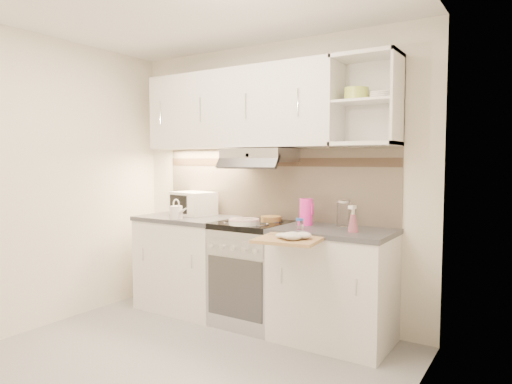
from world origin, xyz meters
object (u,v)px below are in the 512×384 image
electric_range (254,273)px  cutting_board (289,240)px  pink_pitcher (306,212)px  glass_jar (343,213)px  spray_bottle (353,221)px  microwave (193,203)px  watering_can (177,212)px  plate_stack (244,222)px

electric_range → cutting_board: (0.61, -0.48, 0.42)m
pink_pitcher → glass_jar: bearing=21.9°
spray_bottle → cutting_board: bearing=-115.7°
microwave → spray_bottle: size_ratio=2.10×
watering_can → plate_stack: watering_can is taller
electric_range → watering_can: 0.89m
plate_stack → watering_can: bearing=-176.7°
plate_stack → spray_bottle: size_ratio=1.20×
spray_bottle → cutting_board: (-0.32, -0.41, -0.11)m
plate_stack → pink_pitcher: pink_pitcher is taller
electric_range → pink_pitcher: size_ratio=4.07×
electric_range → spray_bottle: size_ratio=4.19×
microwave → spray_bottle: microwave is taller
watering_can → electric_range: bearing=31.3°
microwave → cutting_board: (1.39, -0.60, -0.14)m
microwave → plate_stack: bearing=-8.9°
microwave → glass_jar: (1.54, 0.06, -0.01)m
electric_range → watering_can: size_ratio=4.13×
pink_pitcher → cutting_board: pink_pitcher is taller
glass_jar → cutting_board: size_ratio=0.48×
plate_stack → cutting_board: size_ratio=0.59×
pink_pitcher → spray_bottle: pink_pitcher is taller
microwave → electric_range: bearing=2.9°
microwave → glass_jar: 1.54m
glass_jar → spray_bottle: bearing=-54.7°
microwave → pink_pitcher: microwave is taller
glass_jar → cutting_board: bearing=-102.4°
electric_range → watering_can: bearing=-162.2°
spray_bottle → electric_range: bearing=-171.5°
plate_stack → glass_jar: (0.73, 0.36, 0.08)m
microwave → plate_stack: size_ratio=1.75×
microwave → spray_bottle: 1.73m
glass_jar → spray_bottle: size_ratio=0.98×
electric_range → plate_stack: size_ratio=3.48×
pink_pitcher → cutting_board: size_ratio=0.50×
electric_range → pink_pitcher: pink_pitcher is taller
watering_can → spray_bottle: (1.63, 0.15, 0.02)m
electric_range → spray_bottle: bearing=-4.5°
plate_stack → glass_jar: size_ratio=1.22×
plate_stack → spray_bottle: spray_bottle is taller
cutting_board → electric_range: bearing=134.1°
plate_stack → glass_jar: bearing=26.3°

